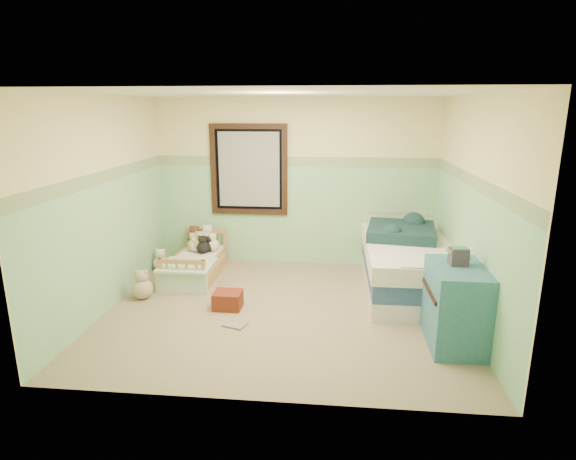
# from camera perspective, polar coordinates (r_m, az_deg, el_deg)

# --- Properties ---
(floor) EXTENTS (4.20, 3.60, 0.02)m
(floor) POSITION_cam_1_polar(r_m,az_deg,el_deg) (5.69, -0.67, -9.83)
(floor) COLOR #836F57
(floor) RESTS_ON ground
(ceiling) EXTENTS (4.20, 3.60, 0.02)m
(ceiling) POSITION_cam_1_polar(r_m,az_deg,el_deg) (5.18, -0.76, 16.43)
(ceiling) COLOR silver
(ceiling) RESTS_ON wall_back
(wall_back) EXTENTS (4.20, 0.04, 2.50)m
(wall_back) POSITION_cam_1_polar(r_m,az_deg,el_deg) (7.06, 0.92, 5.71)
(wall_back) COLOR beige
(wall_back) RESTS_ON floor
(wall_front) EXTENTS (4.20, 0.04, 2.50)m
(wall_front) POSITION_cam_1_polar(r_m,az_deg,el_deg) (3.57, -3.93, -3.35)
(wall_front) COLOR beige
(wall_front) RESTS_ON floor
(wall_left) EXTENTS (0.04, 3.60, 2.50)m
(wall_left) POSITION_cam_1_polar(r_m,az_deg,el_deg) (5.91, -21.43, 2.91)
(wall_left) COLOR beige
(wall_left) RESTS_ON floor
(wall_right) EXTENTS (0.04, 3.60, 2.50)m
(wall_right) POSITION_cam_1_polar(r_m,az_deg,el_deg) (5.48, 21.70, 2.02)
(wall_right) COLOR beige
(wall_right) RESTS_ON floor
(wainscot_mint) EXTENTS (4.20, 0.01, 1.50)m
(wainscot_mint) POSITION_cam_1_polar(r_m,az_deg,el_deg) (7.14, 0.90, 1.72)
(wainscot_mint) COLOR #8ECFA2
(wainscot_mint) RESTS_ON floor
(border_strip) EXTENTS (4.20, 0.01, 0.15)m
(border_strip) POSITION_cam_1_polar(r_m,az_deg,el_deg) (7.00, 0.92, 8.32)
(border_strip) COLOR #4B7953
(border_strip) RESTS_ON wall_back
(window_frame) EXTENTS (1.16, 0.06, 1.36)m
(window_frame) POSITION_cam_1_polar(r_m,az_deg,el_deg) (7.08, -4.80, 7.33)
(window_frame) COLOR black
(window_frame) RESTS_ON wall_back
(window_blinds) EXTENTS (0.92, 0.01, 1.12)m
(window_blinds) POSITION_cam_1_polar(r_m,az_deg,el_deg) (7.09, -4.78, 7.34)
(window_blinds) COLOR beige
(window_blinds) RESTS_ON window_frame
(toddler_bed_frame) EXTENTS (0.64, 1.28, 0.16)m
(toddler_bed_frame) POSITION_cam_1_polar(r_m,az_deg,el_deg) (6.88, -11.14, -4.86)
(toddler_bed_frame) COLOR #A46F44
(toddler_bed_frame) RESTS_ON floor
(toddler_mattress) EXTENTS (0.58, 1.22, 0.12)m
(toddler_mattress) POSITION_cam_1_polar(r_m,az_deg,el_deg) (6.84, -11.20, -3.74)
(toddler_mattress) COLOR white
(toddler_mattress) RESTS_ON toddler_bed_frame
(patchwork_quilt) EXTENTS (0.69, 0.64, 0.03)m
(patchwork_quilt) POSITION_cam_1_polar(r_m,az_deg,el_deg) (6.45, -12.24, -4.21)
(patchwork_quilt) COLOR #83BAD5
(patchwork_quilt) RESTS_ON toddler_mattress
(plush_bed_brown) EXTENTS (0.22, 0.22, 0.22)m
(plush_bed_brown) POSITION_cam_1_polar(r_m,az_deg,el_deg) (7.29, -11.28, -1.18)
(plush_bed_brown) COLOR brown
(plush_bed_brown) RESTS_ON toddler_mattress
(plush_bed_white) EXTENTS (0.24, 0.24, 0.24)m
(plush_bed_white) POSITION_cam_1_polar(r_m,az_deg,el_deg) (7.23, -9.76, -1.16)
(plush_bed_white) COLOR silver
(plush_bed_white) RESTS_ON toddler_mattress
(plush_bed_tan) EXTENTS (0.19, 0.19, 0.19)m
(plush_bed_tan) POSITION_cam_1_polar(r_m,az_deg,el_deg) (7.07, -11.39, -1.79)
(plush_bed_tan) COLOR tan
(plush_bed_tan) RESTS_ON toddler_mattress
(plush_bed_dark) EXTENTS (0.16, 0.16, 0.16)m
(plush_bed_dark) POSITION_cam_1_polar(r_m,az_deg,el_deg) (7.01, -9.59, -1.98)
(plush_bed_dark) COLOR black
(plush_bed_dark) RESTS_ON toddler_mattress
(plush_floor_cream) EXTENTS (0.23, 0.23, 0.23)m
(plush_floor_cream) POSITION_cam_1_polar(r_m,az_deg,el_deg) (7.20, -15.21, -3.94)
(plush_floor_cream) COLOR silver
(plush_floor_cream) RESTS_ON floor
(plush_floor_tan) EXTENTS (0.26, 0.26, 0.26)m
(plush_floor_tan) POSITION_cam_1_polar(r_m,az_deg,el_deg) (6.24, -17.31, -6.87)
(plush_floor_tan) COLOR tan
(plush_floor_tan) RESTS_ON floor
(twin_bed_frame) EXTENTS (1.03, 2.06, 0.22)m
(twin_bed_frame) POSITION_cam_1_polar(r_m,az_deg,el_deg) (6.43, 14.10, -6.20)
(twin_bed_frame) COLOR silver
(twin_bed_frame) RESTS_ON floor
(twin_boxspring) EXTENTS (1.03, 2.06, 0.22)m
(twin_boxspring) POSITION_cam_1_polar(r_m,az_deg,el_deg) (6.35, 14.22, -4.34)
(twin_boxspring) COLOR navy
(twin_boxspring) RESTS_ON twin_bed_frame
(twin_mattress) EXTENTS (1.07, 2.10, 0.22)m
(twin_mattress) POSITION_cam_1_polar(r_m,az_deg,el_deg) (6.29, 14.34, -2.44)
(twin_mattress) COLOR white
(twin_mattress) RESTS_ON twin_boxspring
(teal_blanket) EXTENTS (1.00, 1.04, 0.14)m
(teal_blanket) POSITION_cam_1_polar(r_m,az_deg,el_deg) (6.52, 13.63, -0.15)
(teal_blanket) COLOR black
(teal_blanket) RESTS_ON twin_mattress
(dresser) EXTENTS (0.52, 0.83, 0.83)m
(dresser) POSITION_cam_1_polar(r_m,az_deg,el_deg) (5.07, 19.74, -8.69)
(dresser) COLOR #2C6374
(dresser) RESTS_ON floor
(book_stack) EXTENTS (0.18, 0.15, 0.17)m
(book_stack) POSITION_cam_1_polar(r_m,az_deg,el_deg) (4.96, 20.08, -3.06)
(book_stack) COLOR #522F34
(book_stack) RESTS_ON dresser
(red_pillow) EXTENTS (0.33, 0.29, 0.21)m
(red_pillow) POSITION_cam_1_polar(r_m,az_deg,el_deg) (5.75, -7.35, -8.46)
(red_pillow) COLOR #9E2306
(red_pillow) RESTS_ON floor
(floor_book) EXTENTS (0.29, 0.25, 0.02)m
(floor_book) POSITION_cam_1_polar(r_m,az_deg,el_deg) (5.35, -6.47, -11.38)
(floor_book) COLOR orange
(floor_book) RESTS_ON floor
(extra_plush_0) EXTENTS (0.21, 0.21, 0.21)m
(extra_plush_0) POSITION_cam_1_polar(r_m,az_deg,el_deg) (7.01, -10.61, -1.81)
(extra_plush_0) COLOR tan
(extra_plush_0) RESTS_ON toddler_mattress
(extra_plush_1) EXTENTS (0.17, 0.17, 0.17)m
(extra_plush_1) POSITION_cam_1_polar(r_m,az_deg,el_deg) (7.16, -9.97, -1.62)
(extra_plush_1) COLOR silver
(extra_plush_1) RESTS_ON toddler_mattress
(extra_plush_2) EXTENTS (0.19, 0.19, 0.19)m
(extra_plush_2) POSITION_cam_1_polar(r_m,az_deg,el_deg) (7.03, -9.17, -1.82)
(extra_plush_2) COLOR silver
(extra_plush_2) RESTS_ON toddler_mattress
(extra_plush_3) EXTENTS (0.17, 0.17, 0.17)m
(extra_plush_3) POSITION_cam_1_polar(r_m,az_deg,el_deg) (7.06, -11.24, -1.91)
(extra_plush_3) COLOR silver
(extra_plush_3) RESTS_ON toddler_mattress
(extra_plush_4) EXTENTS (0.18, 0.18, 0.18)m
(extra_plush_4) POSITION_cam_1_polar(r_m,az_deg,el_deg) (6.95, -10.38, -2.08)
(extra_plush_4) COLOR black
(extra_plush_4) RESTS_ON toddler_mattress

